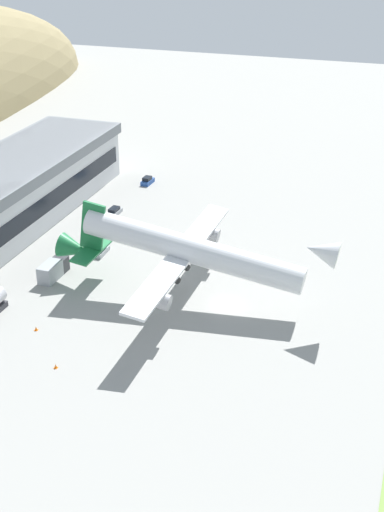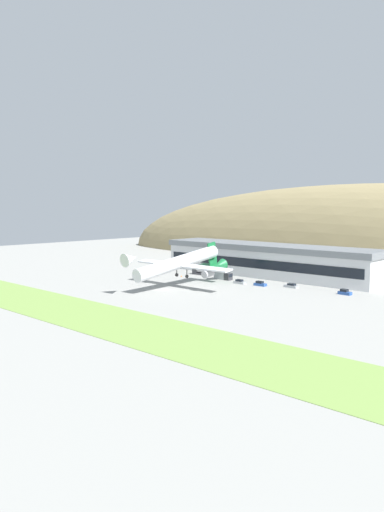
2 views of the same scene
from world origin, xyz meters
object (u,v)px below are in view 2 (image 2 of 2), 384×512
object	(u,v)px
service_car_2	(345,292)
service_car_1	(291,286)
service_car_3	(260,284)
cargo_airplane	(180,263)
box_truck	(201,271)
fuel_truck	(223,276)
traffic_cone_0	(181,276)
terminal_building	(268,258)
service_car_0	(240,282)
traffic_cone_1	(153,276)

from	to	relation	value
service_car_2	service_car_1	bearing A→B (deg)	-179.44
service_car_2	service_car_3	world-z (taller)	service_car_2
cargo_airplane	box_truck	xyz separation A→B (m)	(-14.81, 25.86, -6.27)
fuel_truck	traffic_cone_0	bearing A→B (deg)	-160.26
terminal_building	cargo_airplane	distance (m)	41.39
box_truck	traffic_cone_0	size ratio (longest dim) A/B	11.22
cargo_airplane	service_car_2	bearing A→B (deg)	28.84
terminal_building	service_car_0	bearing A→B (deg)	-79.44
service_car_0	traffic_cone_0	bearing A→B (deg)	-175.72
service_car_0	traffic_cone_0	xyz separation A→B (m)	(-25.62, -1.92, -0.31)
cargo_airplane	service_car_3	world-z (taller)	cargo_airplane
terminal_building	service_car_0	xyz separation A→B (m)	(4.09, -21.96, -6.08)
service_car_3	fuel_truck	size ratio (longest dim) A/B	0.61
service_car_0	cargo_airplane	bearing A→B (deg)	-115.70
service_car_0	service_car_1	size ratio (longest dim) A/B	0.91
service_car_2	traffic_cone_0	world-z (taller)	service_car_2
service_car_2	fuel_truck	bearing A→B (deg)	-177.91
service_car_2	traffic_cone_1	world-z (taller)	service_car_2
service_car_1	box_truck	size ratio (longest dim) A/B	0.71
fuel_truck	service_car_3	bearing A→B (deg)	-7.68
cargo_airplane	service_car_2	world-z (taller)	cargo_airplane
cargo_airplane	box_truck	world-z (taller)	cargo_airplane
service_car_1	service_car_3	world-z (taller)	service_car_3
service_car_1	cargo_airplane	bearing A→B (deg)	-137.12
cargo_airplane	traffic_cone_1	world-z (taller)	cargo_airplane
cargo_airplane	fuel_truck	distance (m)	23.60
service_car_3	traffic_cone_1	bearing A→B (deg)	-165.76
terminal_building	traffic_cone_1	distance (m)	42.89
service_car_3	box_truck	size ratio (longest dim) A/B	0.64
service_car_1	traffic_cone_0	size ratio (longest dim) A/B	7.94
cargo_airplane	service_car_3	xyz separation A→B (m)	(16.65, 20.28, -7.19)
service_car_1	service_car_2	size ratio (longest dim) A/B	1.18
terminal_building	service_car_0	size ratio (longest dim) A/B	20.78
service_car_0	terminal_building	bearing A→B (deg)	100.56
cargo_airplane	service_car_1	world-z (taller)	cargo_airplane
service_car_2	fuel_truck	world-z (taller)	fuel_truck
service_car_1	service_car_0	bearing A→B (deg)	-163.27
terminal_building	service_car_2	distance (m)	42.93
box_truck	traffic_cone_1	world-z (taller)	box_truck
service_car_1	service_car_3	distance (m)	10.13
fuel_truck	traffic_cone_1	size ratio (longest dim) A/B	11.76
service_car_3	fuel_truck	bearing A→B (deg)	172.32
cargo_airplane	service_car_0	world-z (taller)	cargo_airplane
service_car_2	fuel_truck	size ratio (longest dim) A/B	0.57
service_car_0	service_car_3	distance (m)	7.55
terminal_building	box_truck	world-z (taller)	terminal_building
service_car_3	fuel_truck	world-z (taller)	fuel_truck
service_car_3	terminal_building	bearing A→B (deg)	119.07
service_car_1	traffic_cone_0	bearing A→B (deg)	-170.67
box_truck	traffic_cone_0	bearing A→B (deg)	-100.57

